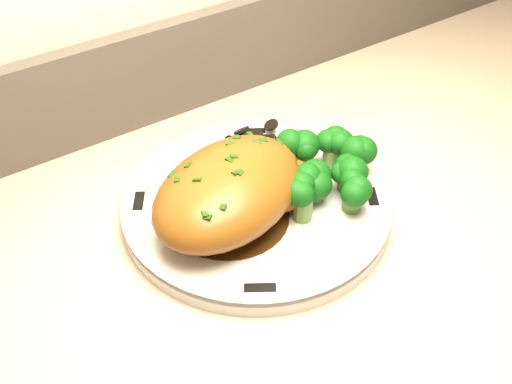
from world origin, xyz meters
TOP-DOWN VIEW (x-y plane):
  - plate at (0.45, 1.77)m, footprint 0.33×0.33m
  - rim_accent_0 at (0.52, 1.87)m, footprint 0.03×0.02m
  - rim_accent_1 at (0.35, 1.84)m, footprint 0.02×0.03m
  - rim_accent_2 at (0.39, 1.67)m, footprint 0.03×0.02m
  - rim_accent_3 at (0.55, 1.71)m, footprint 0.02×0.03m
  - gravy_pool at (0.42, 1.76)m, footprint 0.12×0.12m
  - chicken_breast at (0.42, 1.76)m, footprint 0.21×0.17m
  - mushroom_pile at (0.49, 1.84)m, footprint 0.08×0.06m
  - broccoli_florets at (0.51, 1.75)m, footprint 0.13×0.11m

SIDE VIEW (x-z plane):
  - plate at x=0.45m, z-range 0.97..0.99m
  - rim_accent_0 at x=0.52m, z-range 0.99..0.99m
  - rim_accent_1 at x=0.35m, z-range 0.99..0.99m
  - rim_accent_2 at x=0.39m, z-range 0.99..0.99m
  - rim_accent_3 at x=0.55m, z-range 0.99..0.99m
  - gravy_pool at x=0.42m, z-range 0.99..0.99m
  - mushroom_pile at x=0.49m, z-range 0.98..1.00m
  - broccoli_florets at x=0.51m, z-range 0.99..1.03m
  - chicken_breast at x=0.42m, z-range 0.99..1.05m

